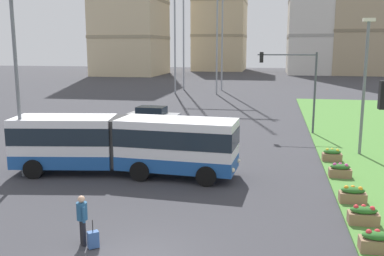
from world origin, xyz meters
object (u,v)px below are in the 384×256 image
flower_planter_3 (340,170)px  pedestrian_crossing (82,217)px  flower_planter_0 (377,241)px  articulated_bus (124,143)px  flower_planter_1 (363,215)px  traffic_light_far_right (296,78)px  apartment_tower_westcentre (221,3)px  car_silver_hatch (153,116)px  streetlight_median (365,81)px  flower_planter_4 (332,155)px  rolling_suitcase (93,239)px  flower_planter_2 (353,195)px  streetlight_left (17,80)px

flower_planter_3 → pedestrian_crossing: bearing=-135.5°
flower_planter_0 → flower_planter_3: same height
articulated_bus → flower_planter_0: 13.18m
flower_planter_0 → flower_planter_1: 2.28m
traffic_light_far_right → flower_planter_1: bearing=-84.1°
apartment_tower_westcentre → car_silver_hatch: bearing=-86.5°
flower_planter_1 → flower_planter_3: (0.00, 6.06, 0.00)m
articulated_bus → flower_planter_3: (11.05, 1.27, -1.23)m
flower_planter_0 → flower_planter_1: bearing=90.0°
car_silver_hatch → pedestrian_crossing: pedestrian_crossing is taller
streetlight_median → traffic_light_far_right: bearing=120.7°
flower_planter_0 → traffic_light_far_right: bearing=95.3°
articulated_bus → flower_planter_4: articulated_bus is taller
articulated_bus → car_silver_hatch: bearing=100.0°
rolling_suitcase → streetlight_median: size_ratio=0.12×
rolling_suitcase → flower_planter_0: size_ratio=0.88×
articulated_bus → traffic_light_far_right: size_ratio=1.93×
traffic_light_far_right → streetlight_median: size_ratio=0.75×
car_silver_hatch → streetlight_median: bearing=-27.0°
car_silver_hatch → flower_planter_3: size_ratio=4.10×
flower_planter_1 → streetlight_median: streetlight_median is taller
pedestrian_crossing → traffic_light_far_right: size_ratio=0.28×
car_silver_hatch → articulated_bus: bearing=-80.0°
articulated_bus → car_silver_hatch: 14.79m
traffic_light_far_right → pedestrian_crossing: bearing=-110.3°
flower_planter_3 → apartment_tower_westcentre: (-19.09, 103.47, 18.24)m
pedestrian_crossing → flower_planter_2: size_ratio=1.58×
flower_planter_2 → streetlight_left: streetlight_left is taller
pedestrian_crossing → car_silver_hatch: bearing=99.9°
articulated_bus → flower_planter_0: size_ratio=10.94×
rolling_suitcase → streetlight_left: 10.90m
streetlight_left → rolling_suitcase: bearing=-45.6°
streetlight_median → flower_planter_2: bearing=-101.8°
flower_planter_1 → streetlight_median: 12.30m
pedestrian_crossing → flower_planter_3: bearing=44.5°
flower_planter_3 → apartment_tower_westcentre: 106.79m
apartment_tower_westcentre → articulated_bus: bearing=-85.6°
flower_planter_0 → flower_planter_2: (0.00, 4.60, 0.00)m
flower_planter_1 → flower_planter_4: same height
articulated_bus → pedestrian_crossing: bearing=-80.3°
articulated_bus → flower_planter_4: 12.02m
car_silver_hatch → apartment_tower_westcentre: (-5.46, 90.21, 17.91)m
flower_planter_4 → car_silver_hatch: bearing=143.8°
apartment_tower_westcentre → rolling_suitcase: bearing=-85.0°
traffic_light_far_right → streetlight_left: 20.20m
pedestrian_crossing → flower_planter_0: (9.65, 1.15, -0.58)m
flower_planter_4 → traffic_light_far_right: size_ratio=0.18×
flower_planter_4 → streetlight_left: streetlight_left is taller
flower_planter_3 → flower_planter_2: bearing=-90.0°
car_silver_hatch → pedestrian_crossing: bearing=-80.1°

